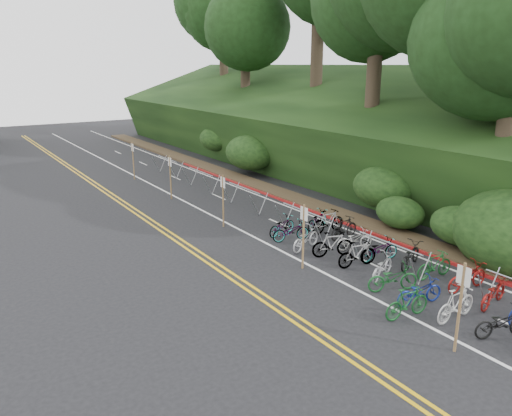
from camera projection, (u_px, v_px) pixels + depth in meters
The scene contains 10 objects.
ground at pixel (394, 330), 14.42m from camera, with size 120.00×120.00×0.00m, color black.
road_markings at pixel (234, 232), 22.87m from camera, with size 7.47×80.00×0.01m.
red_curb at pixel (296, 205), 27.06m from camera, with size 0.25×28.00×0.10m, color maroon.
embankment at pixel (317, 134), 35.83m from camera, with size 14.30×48.14×9.11m.
tree_cluster at pixel (257, 4), 34.11m from camera, with size 32.35×53.96×18.21m.
bike_racks_rest at pixel (244, 193), 26.22m from camera, with size 1.14×23.00×1.17m.
signpost_near at pixel (460, 302), 12.95m from camera, with size 0.08×0.40×2.54m.
signposts_rest at pixel (194, 185), 25.60m from camera, with size 0.08×18.40×2.50m.
bike_front at pixel (407, 303), 14.98m from camera, with size 1.65×0.47×0.99m, color #144C1E.
bike_valet at pixel (390, 260), 18.25m from camera, with size 3.40×13.18×1.07m.
Camera 1 is at (-10.39, -8.59, 7.39)m, focal length 35.00 mm.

